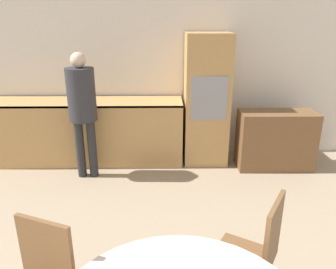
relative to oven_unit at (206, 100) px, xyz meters
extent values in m
cube|color=silver|center=(-0.59, 0.34, 0.37)|extent=(6.87, 0.05, 2.60)
cube|color=tan|center=(-1.76, -0.01, -0.47)|extent=(2.83, 0.60, 0.93)
cube|color=black|center=(-1.76, -0.01, -0.02)|extent=(2.83, 0.60, 0.03)
cube|color=tan|center=(0.00, 0.00, 0.00)|extent=(0.62, 0.58, 1.86)
cube|color=gray|center=(0.00, -0.29, 0.09)|extent=(0.49, 0.01, 0.60)
cube|color=brown|center=(0.97, -0.27, -0.52)|extent=(1.05, 0.45, 0.82)
cube|color=brown|center=(-1.32, -2.98, -0.21)|extent=(0.36, 0.17, 0.50)
cylinder|color=brown|center=(-0.12, -2.49, -0.71)|extent=(0.04, 0.04, 0.45)
cube|color=brown|center=(-0.06, -2.71, -0.47)|extent=(0.55, 0.55, 0.02)
cube|color=brown|center=(0.09, -2.80, -0.21)|extent=(0.22, 0.34, 0.50)
cylinder|color=#262628|center=(-1.73, -0.53, -0.53)|extent=(0.11, 0.11, 0.80)
cylinder|color=#262628|center=(-1.57, -0.53, -0.53)|extent=(0.11, 0.11, 0.80)
cylinder|color=#2D2D33|center=(-1.65, -0.53, 0.21)|extent=(0.36, 0.36, 0.67)
sphere|color=beige|center=(-1.65, -0.53, 0.63)|extent=(0.19, 0.19, 0.19)
camera|label=1|loc=(-0.61, -4.58, 1.13)|focal=35.00mm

